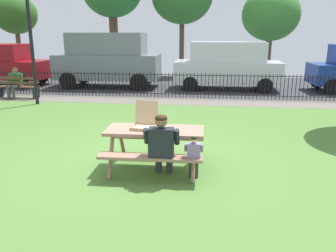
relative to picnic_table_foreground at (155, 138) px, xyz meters
The scene contains 17 objects.
ground 1.94m from the picnic_table_foreground, 97.99° to the left, with size 28.00×10.78×0.02m, color #537E37.
cobblestone_walkway 6.54m from the picnic_table_foreground, 92.25° to the left, with size 28.00×1.40×0.01m, color slate.
street_asphalt 10.56m from the picnic_table_foreground, 91.39° to the left, with size 28.00×6.67×0.01m, color #38383D.
picnic_table_foreground is the anchor object (origin of this frame).
pizza_box_open 0.37m from the picnic_table_foreground, 150.64° to the left, with size 0.46×0.53×0.47m.
pizza_slice_on_table 0.28m from the picnic_table_foreground, ahead, with size 0.29×0.23×0.02m.
adult_at_table 0.54m from the picnic_table_foreground, 68.01° to the right, with size 0.61×0.60×1.19m.
child_at_table 0.92m from the picnic_table_foreground, 34.62° to the right, with size 0.32×0.31×0.83m.
iron_fence_streetside 7.21m from the picnic_table_foreground, 92.03° to the left, with size 23.36×0.03×0.97m.
park_bench_left 9.05m from the picnic_table_foreground, 135.25° to the left, with size 1.61×0.49×0.85m.
person_on_park_bench 9.11m from the picnic_table_foreground, 135.45° to the left, with size 0.62×0.61×1.19m.
lamp_post_walkway 7.69m from the picnic_table_foreground, 133.48° to the left, with size 0.28×0.28×4.04m.
parked_car_left 13.12m from the picnic_table_foreground, 133.19° to the left, with size 4.48×2.09×1.94m.
parked_car_center 10.28m from the picnic_table_foreground, 111.14° to the left, with size 4.72×2.11×2.46m.
parked_car_right 9.73m from the picnic_table_foreground, 79.67° to the left, with size 4.66×2.07×2.08m.
far_tree_left 18.89m from the picnic_table_foreground, 126.53° to the left, with size 2.62×2.62×4.71m.
far_tree_midright 15.85m from the picnic_table_foreground, 74.03° to the left, with size 3.25×3.25×4.89m.
Camera 1 is at (1.24, -6.47, 2.51)m, focal length 36.81 mm.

